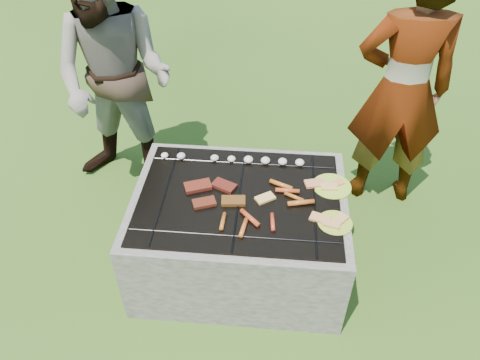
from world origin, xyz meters
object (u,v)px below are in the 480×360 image
(cook, at_px, (402,90))
(bystander, at_px, (115,79))
(plate_near, at_px, (335,223))
(fire_pit, at_px, (239,234))
(plate_far, at_px, (332,187))

(cook, bearing_deg, bystander, -0.68)
(bystander, bearing_deg, cook, 11.18)
(plate_near, distance_m, bystander, 1.82)
(fire_pit, relative_size, plate_near, 5.19)
(fire_pit, xyz_separation_m, bystander, (-0.95, 0.81, 0.63))
(plate_near, bearing_deg, bystander, 147.22)
(fire_pit, height_order, plate_far, plate_far)
(fire_pit, height_order, cook, cook)
(plate_far, relative_size, bystander, 0.16)
(fire_pit, relative_size, cook, 0.71)
(plate_far, relative_size, cook, 0.16)
(plate_far, xyz_separation_m, bystander, (-1.51, 0.66, 0.30))
(plate_far, height_order, cook, cook)
(bystander, bearing_deg, fire_pit, -29.35)
(fire_pit, xyz_separation_m, plate_near, (0.56, -0.17, 0.33))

